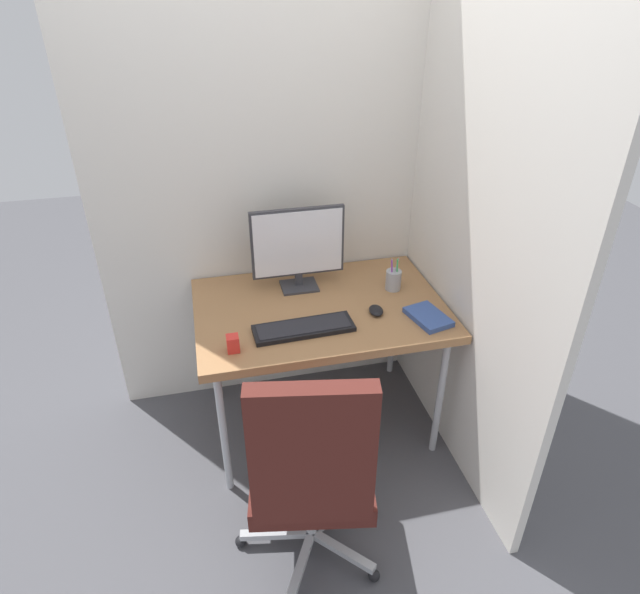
# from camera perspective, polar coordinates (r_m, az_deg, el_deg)

# --- Properties ---
(ground_plane) EXTENTS (8.00, 8.00, 0.00)m
(ground_plane) POSITION_cam_1_polar(r_m,az_deg,el_deg) (3.11, -0.01, -12.82)
(ground_plane) COLOR #4C4C51
(wall_back) EXTENTS (2.08, 0.04, 2.80)m
(wall_back) POSITION_cam_1_polar(r_m,az_deg,el_deg) (2.77, -2.16, 15.22)
(wall_back) COLOR silver
(wall_back) RESTS_ON ground_plane
(wall_side_right) EXTENTS (0.04, 1.70, 2.80)m
(wall_side_right) POSITION_cam_1_polar(r_m,az_deg,el_deg) (2.47, 15.41, 12.14)
(wall_side_right) COLOR silver
(wall_side_right) RESTS_ON ground_plane
(desk) EXTENTS (1.20, 0.81, 0.76)m
(desk) POSITION_cam_1_polar(r_m,az_deg,el_deg) (2.67, -0.01, -1.85)
(desk) COLOR #996B42
(desk) RESTS_ON ground_plane
(office_chair) EXTENTS (0.63, 0.64, 1.09)m
(office_chair) POSITION_cam_1_polar(r_m,az_deg,el_deg) (2.10, -0.90, -17.65)
(office_chair) COLOR black
(office_chair) RESTS_ON ground_plane
(monitor) EXTENTS (0.46, 0.15, 0.43)m
(monitor) POSITION_cam_1_polar(r_m,az_deg,el_deg) (2.69, -2.33, 5.38)
(monitor) COLOR #333338
(monitor) RESTS_ON desk
(keyboard) EXTENTS (0.46, 0.17, 0.02)m
(keyboard) POSITION_cam_1_polar(r_m,az_deg,el_deg) (2.46, -1.73, -3.27)
(keyboard) COLOR black
(keyboard) RESTS_ON desk
(mouse) EXTENTS (0.08, 0.10, 0.03)m
(mouse) POSITION_cam_1_polar(r_m,az_deg,el_deg) (2.59, 5.89, -1.41)
(mouse) COLOR black
(mouse) RESTS_ON desk
(pen_holder) EXTENTS (0.08, 0.08, 0.18)m
(pen_holder) POSITION_cam_1_polar(r_m,az_deg,el_deg) (2.78, 7.69, 1.82)
(pen_holder) COLOR #9EA0A5
(pen_holder) RESTS_ON desk
(notebook) EXTENTS (0.19, 0.24, 0.03)m
(notebook) POSITION_cam_1_polar(r_m,az_deg,el_deg) (2.58, 11.26, -2.06)
(notebook) COLOR #334C8C
(notebook) RESTS_ON desk
(desk_clamp_accessory) EXTENTS (0.05, 0.05, 0.07)m
(desk_clamp_accessory) POSITION_cam_1_polar(r_m,az_deg,el_deg) (2.35, -9.10, -4.83)
(desk_clamp_accessory) COLOR red
(desk_clamp_accessory) RESTS_ON desk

